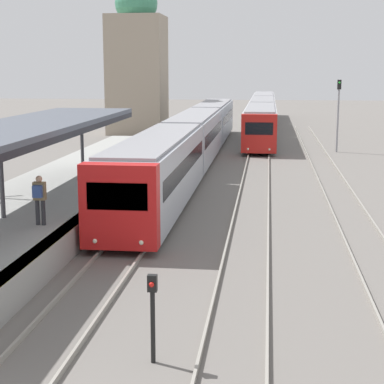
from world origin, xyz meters
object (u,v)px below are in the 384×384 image
object	(u,v)px
signal_mast_far	(338,107)
person_on_platform	(39,196)
train_far	(262,112)
train_near	(194,136)
signal_post_near	(153,309)

from	to	relation	value
signal_mast_far	person_on_platform	bearing A→B (deg)	-113.81
train_far	person_on_platform	bearing A→B (deg)	-98.43
train_near	signal_mast_far	size ratio (longest dim) A/B	8.18
train_far	signal_post_near	world-z (taller)	train_far
person_on_platform	train_near	distance (m)	21.76
train_far	signal_mast_far	size ratio (longest dim) A/B	7.93
person_on_platform	train_near	bearing A→B (deg)	82.97
train_far	signal_mast_far	bearing A→B (deg)	-71.94
train_far	signal_mast_far	distance (m)	18.54
person_on_platform	train_far	bearing A→B (deg)	81.57
person_on_platform	train_near	size ratio (longest dim) A/B	0.04
train_near	signal_mast_far	world-z (taller)	signal_mast_far
person_on_platform	signal_post_near	world-z (taller)	person_on_platform
train_near	signal_mast_far	xyz separation A→B (m)	(9.88, 6.84, 1.55)
signal_post_near	signal_mast_far	distance (m)	36.75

